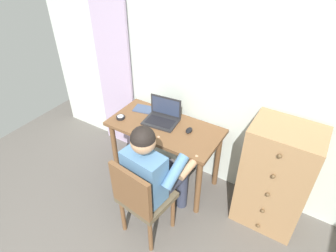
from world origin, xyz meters
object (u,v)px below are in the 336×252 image
object	(u,v)px
chair	(141,198)
computer_mouse	(189,130)
dresser	(275,178)
desk_clock	(121,117)
laptop	(162,116)
notebook_pad	(144,109)
person_seated	(154,171)
desk	(165,135)

from	to	relation	value
chair	computer_mouse	distance (m)	0.80
dresser	desk_clock	world-z (taller)	dresser
dresser	laptop	xyz separation A→B (m)	(-1.20, -0.01, 0.25)
desk_clock	computer_mouse	bearing A→B (deg)	13.75
computer_mouse	notebook_pad	distance (m)	0.62
dresser	computer_mouse	xyz separation A→B (m)	(-0.87, -0.03, 0.22)
person_seated	desk_clock	xyz separation A→B (m)	(-0.69, 0.40, 0.08)
person_seated	desk	bearing A→B (deg)	113.06
computer_mouse	person_seated	bearing A→B (deg)	-98.62
chair	computer_mouse	xyz separation A→B (m)	(0.05, 0.75, 0.26)
chair	computer_mouse	world-z (taller)	chair
chair	computer_mouse	size ratio (longest dim) A/B	8.89
desk	chair	xyz separation A→B (m)	(0.20, -0.71, -0.13)
person_seated	notebook_pad	distance (m)	0.89
desk	laptop	distance (m)	0.20
desk	person_seated	bearing A→B (deg)	-66.94
computer_mouse	dresser	bearing A→B (deg)	-3.36
chair	desk_clock	bearing A→B (deg)	139.26
person_seated	desk_clock	bearing A→B (deg)	150.20
laptop	desk_clock	world-z (taller)	laptop
dresser	chair	xyz separation A→B (m)	(-0.92, -0.79, -0.05)
laptop	desk_clock	bearing A→B (deg)	-153.06
chair	person_seated	world-z (taller)	person_seated
dresser	laptop	size ratio (longest dim) A/B	3.01
person_seated	computer_mouse	distance (m)	0.58
desk	notebook_pad	bearing A→B (deg)	158.98
laptop	chair	bearing A→B (deg)	-70.42
chair	desk_clock	distance (m)	0.92
person_seated	notebook_pad	world-z (taller)	person_seated
laptop	computer_mouse	bearing A→B (deg)	-4.21
laptop	notebook_pad	size ratio (longest dim) A/B	1.74
chair	notebook_pad	bearing A→B (deg)	123.81
desk	laptop	bearing A→B (deg)	136.07
laptop	notebook_pad	bearing A→B (deg)	166.48
computer_mouse	desk_clock	size ratio (longest dim) A/B	1.11
desk	dresser	bearing A→B (deg)	4.08
dresser	notebook_pad	world-z (taller)	dresser
dresser	person_seated	size ratio (longest dim) A/B	0.91
chair	desk_clock	world-z (taller)	chair
chair	person_seated	xyz separation A→B (m)	(0.02, 0.18, 0.18)
dresser	person_seated	bearing A→B (deg)	-146.12
computer_mouse	notebook_pad	bearing A→B (deg)	165.71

